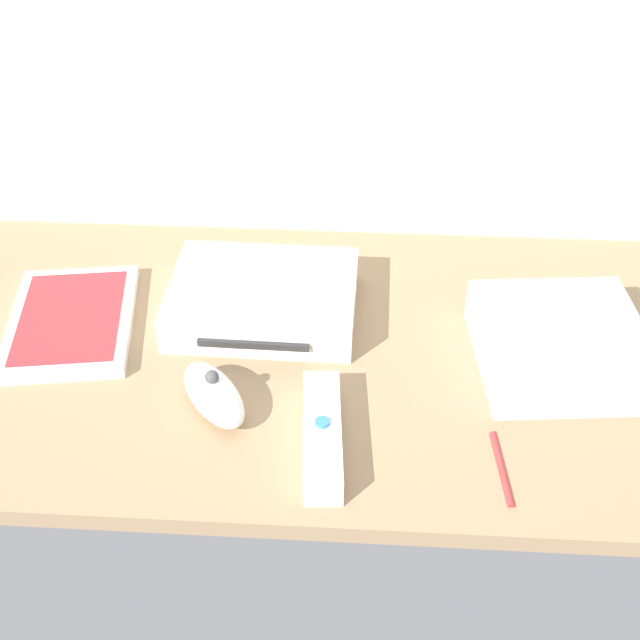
% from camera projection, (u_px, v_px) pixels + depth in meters
% --- Properties ---
extents(ground_plane, '(1.00, 0.48, 0.02)m').
position_uv_depth(ground_plane, '(320.00, 355.00, 0.91)').
color(ground_plane, '#9E7F5B').
rests_on(ground_plane, ground).
extents(game_console, '(0.21, 0.17, 0.04)m').
position_uv_depth(game_console, '(263.00, 299.00, 0.94)').
color(game_console, white).
rests_on(game_console, ground_plane).
extents(mini_computer, '(0.19, 0.19, 0.05)m').
position_uv_depth(mini_computer, '(560.00, 344.00, 0.87)').
color(mini_computer, silver).
rests_on(mini_computer, ground_plane).
extents(game_case, '(0.16, 0.21, 0.02)m').
position_uv_depth(game_case, '(71.00, 321.00, 0.93)').
color(game_case, white).
rests_on(game_case, ground_plane).
extents(remote_wand, '(0.05, 0.15, 0.03)m').
position_uv_depth(remote_wand, '(322.00, 435.00, 0.78)').
color(remote_wand, white).
rests_on(remote_wand, ground_plane).
extents(remote_nunchuk, '(0.09, 0.11, 0.05)m').
position_uv_depth(remote_nunchuk, '(214.00, 394.00, 0.82)').
color(remote_nunchuk, white).
rests_on(remote_nunchuk, ground_plane).
extents(stylus_pen, '(0.01, 0.09, 0.01)m').
position_uv_depth(stylus_pen, '(502.00, 466.00, 0.77)').
color(stylus_pen, red).
rests_on(stylus_pen, ground_plane).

